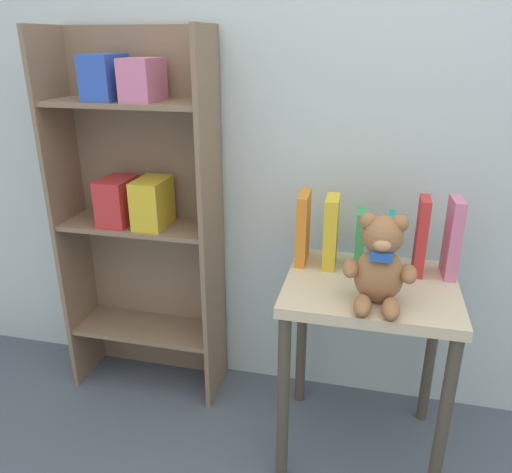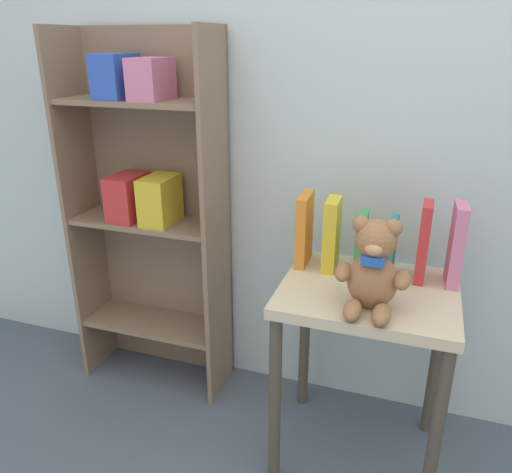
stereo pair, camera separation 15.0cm
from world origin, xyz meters
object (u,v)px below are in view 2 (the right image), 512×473
at_px(book_standing_red, 423,242).
at_px(book_standing_pink, 456,245).
at_px(book_standing_teal, 391,247).
at_px(book_standing_orange, 304,229).
at_px(bookshelf_side, 150,200).
at_px(teddy_bear, 373,269).
at_px(book_standing_yellow, 332,235).
at_px(display_table, 366,321).
at_px(book_standing_green, 361,243).

height_order(book_standing_red, book_standing_pink, book_standing_pink).
distance_m(book_standing_teal, book_standing_red, 0.10).
height_order(book_standing_orange, book_standing_red, book_standing_red).
relative_size(bookshelf_side, teddy_bear, 5.24).
distance_m(book_standing_orange, book_standing_yellow, 0.10).
relative_size(bookshelf_side, book_standing_red, 5.53).
xyz_separation_m(book_standing_teal, book_standing_red, (0.10, -0.01, 0.03)).
relative_size(book_standing_red, book_standing_pink, 0.99).
relative_size(bookshelf_side, book_standing_yellow, 5.89).
bearing_deg(display_table, book_standing_pink, 26.33).
xyz_separation_m(display_table, book_standing_orange, (-0.24, 0.12, 0.24)).
relative_size(book_standing_green, book_standing_teal, 1.05).
height_order(teddy_bear, book_standing_teal, teddy_bear).
distance_m(book_standing_orange, book_standing_green, 0.20).
bearing_deg(book_standing_yellow, display_table, -37.83).
bearing_deg(bookshelf_side, display_table, -13.59).
height_order(bookshelf_side, book_standing_pink, bookshelf_side).
height_order(bookshelf_side, book_standing_orange, bookshelf_side).
xyz_separation_m(book_standing_orange, book_standing_green, (0.20, -0.01, -0.02)).
xyz_separation_m(book_standing_yellow, book_standing_pink, (0.39, 0.01, 0.01)).
xyz_separation_m(teddy_bear, book_standing_green, (-0.07, 0.24, -0.02)).
distance_m(book_standing_orange, book_standing_pink, 0.49).
relative_size(book_standing_teal, book_standing_red, 0.75).
xyz_separation_m(book_standing_red, book_standing_pink, (0.10, 0.00, 0.00)).
height_order(book_standing_yellow, book_standing_red, book_standing_red).
distance_m(book_standing_yellow, book_standing_red, 0.29).
xyz_separation_m(teddy_bear, book_standing_red, (0.13, 0.24, 0.01)).
xyz_separation_m(bookshelf_side, book_standing_pink, (1.14, -0.10, -0.00)).
bearing_deg(book_standing_teal, book_standing_pink, 2.00).
xyz_separation_m(bookshelf_side, display_table, (0.90, -0.22, -0.26)).
xyz_separation_m(bookshelf_side, book_standing_yellow, (0.75, -0.11, -0.01)).
bearing_deg(book_standing_orange, bookshelf_side, 170.65).
bearing_deg(book_standing_yellow, bookshelf_side, 170.52).
distance_m(teddy_bear, book_standing_orange, 0.36).
bearing_deg(book_standing_pink, display_table, -156.47).
relative_size(book_standing_orange, book_standing_green, 1.21).
xyz_separation_m(display_table, book_standing_pink, (0.24, 0.12, 0.25)).
bearing_deg(book_standing_orange, book_standing_pink, -1.77).
bearing_deg(book_standing_pink, book_standing_red, 179.88).
bearing_deg(book_standing_teal, teddy_bear, -94.73).
distance_m(display_table, book_standing_teal, 0.25).
bearing_deg(book_standing_red, book_standing_pink, 3.27).
distance_m(book_standing_yellow, book_standing_teal, 0.20).
height_order(bookshelf_side, book_standing_teal, bookshelf_side).
bearing_deg(bookshelf_side, book_standing_red, -5.51).
distance_m(book_standing_green, book_standing_red, 0.20).
bearing_deg(display_table, bookshelf_side, 166.41).
xyz_separation_m(teddy_bear, book_standing_orange, (-0.26, 0.25, -0.00)).
bearing_deg(teddy_bear, display_table, 97.48).
relative_size(display_table, teddy_bear, 2.41).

